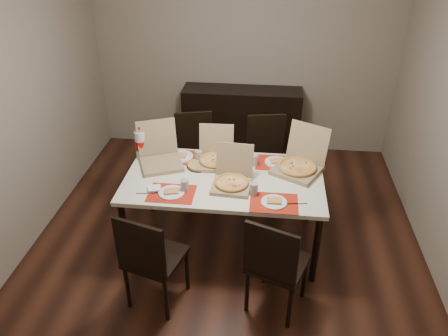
{
  "coord_description": "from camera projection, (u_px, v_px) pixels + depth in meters",
  "views": [
    {
      "loc": [
        0.35,
        -3.4,
        2.87
      ],
      "look_at": [
        -0.03,
        -0.06,
        0.85
      ],
      "focal_mm": 35.0,
      "sensor_mm": 36.0,
      "label": 1
    }
  ],
  "objects": [
    {
      "name": "ground",
      "position": [
        227.0,
        238.0,
        4.42
      ],
      "size": [
        3.8,
        4.0,
        0.02
      ],
      "primitive_type": "cube",
      "color": "#3D1E12",
      "rests_on": "ground"
    },
    {
      "name": "room_walls",
      "position": [
        233.0,
        55.0,
        3.89
      ],
      "size": [
        3.84,
        4.02,
        2.62
      ],
      "color": "gray",
      "rests_on": "ground"
    },
    {
      "name": "sideboard",
      "position": [
        242.0,
        122.0,
        5.7
      ],
      "size": [
        1.5,
        0.4,
        0.9
      ],
      "primitive_type": "cube",
      "color": "black",
      "rests_on": "ground"
    },
    {
      "name": "dining_table",
      "position": [
        224.0,
        184.0,
        4.01
      ],
      "size": [
        1.8,
        1.0,
        0.75
      ],
      "color": "beige",
      "rests_on": "ground"
    },
    {
      "name": "chair_near_left",
      "position": [
        150.0,
        257.0,
        3.42
      ],
      "size": [
        0.52,
        0.52,
        0.93
      ],
      "color": "black",
      "rests_on": "ground"
    },
    {
      "name": "chair_near_right",
      "position": [
        275.0,
        263.0,
        3.36
      ],
      "size": [
        0.54,
        0.54,
        0.93
      ],
      "color": "black",
      "rests_on": "ground"
    },
    {
      "name": "chair_far_left",
      "position": [
        195.0,
        151.0,
        4.91
      ],
      "size": [
        0.51,
        0.51,
        0.93
      ],
      "color": "black",
      "rests_on": "ground"
    },
    {
      "name": "chair_far_right",
      "position": [
        267.0,
        154.0,
        4.85
      ],
      "size": [
        0.49,
        0.49,
        0.93
      ],
      "color": "black",
      "rests_on": "ground"
    },
    {
      "name": "setting_near_left",
      "position": [
        173.0,
        190.0,
        3.76
      ],
      "size": [
        0.51,
        0.3,
        0.11
      ],
      "color": "red",
      "rests_on": "dining_table"
    },
    {
      "name": "setting_near_right",
      "position": [
        268.0,
        198.0,
        3.66
      ],
      "size": [
        0.49,
        0.3,
        0.11
      ],
      "color": "red",
      "rests_on": "dining_table"
    },
    {
      "name": "setting_far_left",
      "position": [
        183.0,
        156.0,
        4.27
      ],
      "size": [
        0.46,
        0.3,
        0.11
      ],
      "color": "red",
      "rests_on": "dining_table"
    },
    {
      "name": "setting_far_right",
      "position": [
        270.0,
        162.0,
        4.18
      ],
      "size": [
        0.46,
        0.3,
        0.11
      ],
      "color": "red",
      "rests_on": "dining_table"
    },
    {
      "name": "napkin_loose",
      "position": [
        226.0,
        179.0,
        3.94
      ],
      "size": [
        0.16,
        0.16,
        0.02
      ],
      "primitive_type": "cube",
      "rotation": [
        0.0,
        0.0,
        0.66
      ],
      "color": "white",
      "rests_on": "dining_table"
    },
    {
      "name": "pizza_box_center",
      "position": [
        232.0,
        180.0,
        3.84
      ],
      "size": [
        0.36,
        0.39,
        0.34
      ],
      "color": "#8F7852",
      "rests_on": "dining_table"
    },
    {
      "name": "pizza_box_right",
      "position": [
        299.0,
        165.0,
        4.06
      ],
      "size": [
        0.56,
        0.57,
        0.4
      ],
      "color": "#8F7852",
      "rests_on": "dining_table"
    },
    {
      "name": "pizza_box_left",
      "position": [
        160.0,
        157.0,
        4.17
      ],
      "size": [
        0.51,
        0.53,
        0.38
      ],
      "color": "#8F7852",
      "rests_on": "dining_table"
    },
    {
      "name": "pizza_box_extra",
      "position": [
        215.0,
        158.0,
        4.18
      ],
      "size": [
        0.34,
        0.38,
        0.34
      ],
      "color": "#8F7852",
      "rests_on": "dining_table"
    },
    {
      "name": "faina_plate",
      "position": [
        199.0,
        165.0,
        4.14
      ],
      "size": [
        0.24,
        0.24,
        0.03
      ],
      "color": "black",
      "rests_on": "dining_table"
    },
    {
      "name": "dip_bowl",
      "position": [
        229.0,
        165.0,
        4.14
      ],
      "size": [
        0.17,
        0.17,
        0.03
      ],
      "primitive_type": "imported",
      "rotation": [
        0.0,
        0.0,
        -0.4
      ],
      "color": "white",
      "rests_on": "dining_table"
    },
    {
      "name": "soda_bottle",
      "position": [
        141.0,
        144.0,
        4.23
      ],
      "size": [
        0.11,
        0.11,
        0.33
      ],
      "color": "silver",
      "rests_on": "dining_table"
    }
  ]
}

